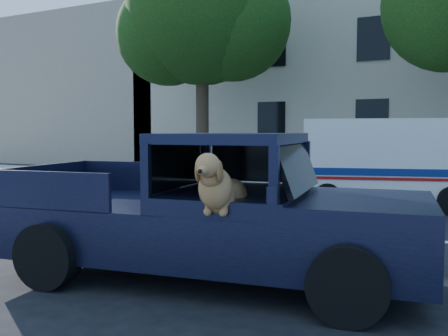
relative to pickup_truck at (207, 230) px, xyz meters
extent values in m
plane|color=black|center=(-1.71, 0.17, -0.61)|extent=(120.00, 120.00, 0.00)
cube|color=gray|center=(-1.71, 9.37, -0.54)|extent=(60.00, 4.00, 0.15)
cylinder|color=#332619|center=(-5.71, 9.77, 1.59)|extent=(0.44, 0.44, 4.40)
sphere|color=black|center=(-5.71, 9.77, 5.39)|extent=(5.20, 5.20, 5.20)
sphere|color=black|center=(-6.91, 9.47, 4.59)|extent=(3.60, 3.60, 3.60)
sphere|color=black|center=(-4.71, 10.07, 4.89)|extent=(4.00, 4.00, 4.00)
cube|color=#BCB09B|center=(1.29, 16.67, 3.89)|extent=(26.00, 6.00, 9.00)
cube|color=tan|center=(-16.71, 16.67, 3.39)|extent=(12.00, 6.00, 8.00)
cube|color=black|center=(0.08, 0.03, 0.00)|extent=(5.30, 2.69, 0.64)
cube|color=black|center=(1.86, 0.31, 0.40)|extent=(1.74, 2.15, 0.16)
cube|color=black|center=(0.32, 0.07, 1.14)|extent=(1.78, 2.08, 0.12)
cube|color=black|center=(1.10, 0.19, 0.80)|extent=(0.50, 1.69, 0.55)
cube|color=black|center=(0.58, -0.33, 0.19)|extent=(0.61, 0.61, 0.37)
cube|color=black|center=(1.27, -1.02, 0.63)|extent=(0.10, 0.06, 0.16)
cube|color=silver|center=(0.97, 6.99, -0.11)|extent=(4.18, 2.73, 0.46)
cube|color=silver|center=(0.62, 6.89, 0.81)|extent=(3.48, 2.53, 1.38)
cube|color=navy|center=(0.86, 6.04, 0.30)|extent=(3.00, 0.87, 0.17)
cube|color=#9E0F0F|center=(0.86, 6.04, 0.16)|extent=(3.00, 0.87, 0.06)
camera|label=1|loc=(3.00, -5.31, 1.24)|focal=40.00mm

